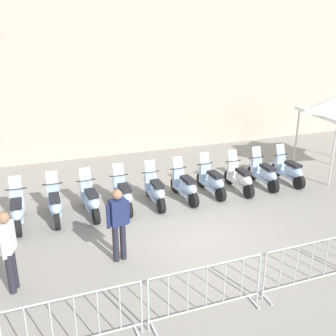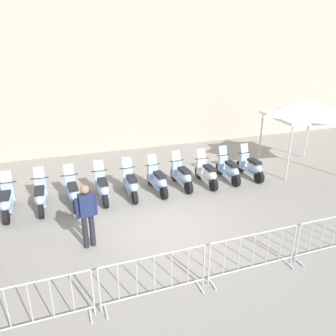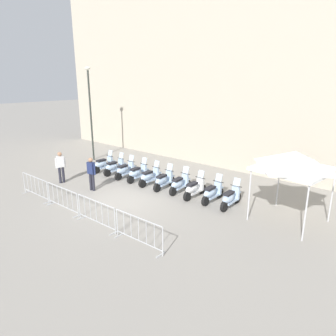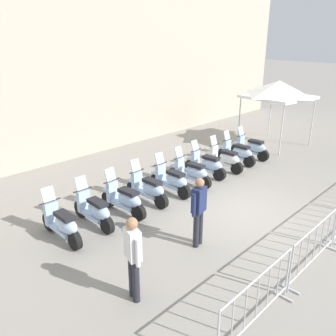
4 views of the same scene
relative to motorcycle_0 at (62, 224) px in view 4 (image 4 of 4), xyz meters
name	(u,v)px [view 4 (image 4 of 4)]	position (x,y,z in m)	size (l,w,h in m)	color
ground_plane	(245,213)	(4.62, -1.81, -0.45)	(120.00, 120.00, 0.00)	gray
motorcycle_0	(62,224)	(0.00, 0.00, 0.00)	(0.59, 1.72, 1.24)	black
motorcycle_1	(95,210)	(0.95, 0.17, 0.00)	(0.59, 1.72, 1.24)	black
motorcycle_2	(125,199)	(1.91, 0.25, 0.00)	(0.67, 1.71, 1.24)	black
motorcycle_3	(148,189)	(2.85, 0.44, 0.00)	(0.62, 1.72, 1.24)	black
motorcycle_4	(172,180)	(3.80, 0.52, 0.00)	(0.59, 1.72, 1.24)	black
motorcycle_5	(192,172)	(4.76, 0.67, 0.00)	(0.68, 1.71, 1.24)	black
motorcycle_6	(207,165)	(5.70, 0.90, 0.00)	(0.66, 1.72, 1.24)	black
motorcycle_7	(225,159)	(6.66, 0.95, 0.00)	(0.61, 1.72, 1.24)	black
motorcycle_8	(238,153)	(7.60, 1.15, 0.00)	(0.61, 1.72, 1.24)	black
motorcycle_9	(252,148)	(8.55, 1.26, 0.00)	(0.64, 1.72, 1.24)	black
barrier_segment_0	(257,302)	(1.51, -4.66, 0.07)	(2.21, 0.72, 1.07)	#B2B5B7
barrier_segment_1	(314,247)	(3.81, -4.34, 0.07)	(2.21, 0.72, 1.07)	#B2B5B7
officer_near_row_end	(133,254)	(0.27, -2.79, 0.53)	(0.28, 0.54, 1.73)	#23232D
officer_mid_plaza	(199,208)	(2.46, -2.17, 0.53)	(0.53, 0.32, 1.73)	#23232D
canopy_tent	(279,90)	(10.94, 1.93, 2.06)	(2.54, 2.54, 2.91)	silver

